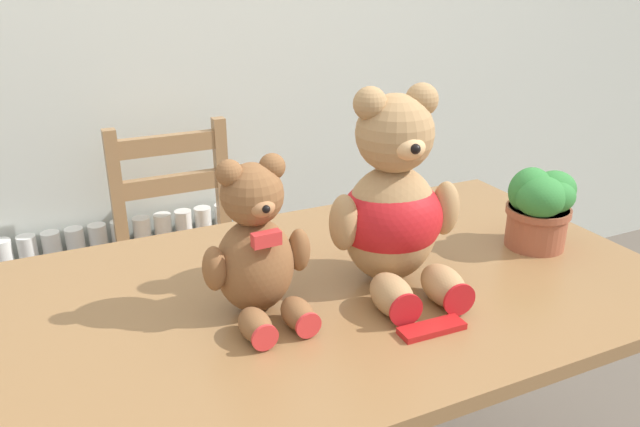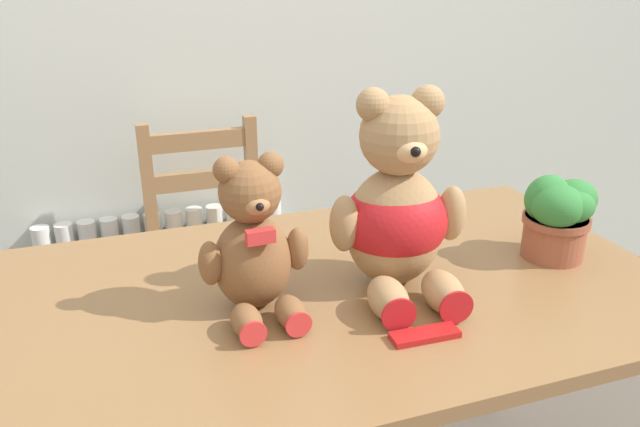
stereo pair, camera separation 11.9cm
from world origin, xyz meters
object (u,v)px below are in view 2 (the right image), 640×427
at_px(teddy_bear_left, 254,246).
at_px(potted_plant, 558,214).
at_px(wooden_chair_behind, 214,265).
at_px(teddy_bear_right, 397,211).
at_px(chocolate_bar, 425,335).

relative_size(teddy_bear_left, potted_plant, 1.60).
height_order(wooden_chair_behind, teddy_bear_left, teddy_bear_left).
xyz_separation_m(wooden_chair_behind, teddy_bear_left, (-0.04, -0.82, 0.44)).
bearing_deg(wooden_chair_behind, teddy_bear_right, 106.98).
height_order(potted_plant, chocolate_bar, potted_plant).
xyz_separation_m(teddy_bear_left, teddy_bear_right, (0.29, 0.00, 0.03)).
xyz_separation_m(wooden_chair_behind, potted_plant, (0.64, -0.82, 0.41)).
bearing_deg(potted_plant, teddy_bear_right, 179.51).
bearing_deg(teddy_bear_left, teddy_bear_right, 178.18).
relative_size(potted_plant, chocolate_bar, 1.52).
bearing_deg(teddy_bear_right, teddy_bear_left, 5.95).
relative_size(wooden_chair_behind, chocolate_bar, 7.23).
distance_m(potted_plant, chocolate_bar, 0.48).
height_order(teddy_bear_right, chocolate_bar, teddy_bear_right).
bearing_deg(wooden_chair_behind, potted_plant, 128.03).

